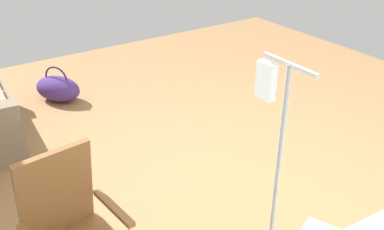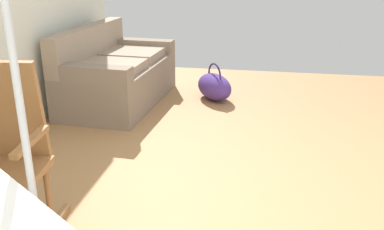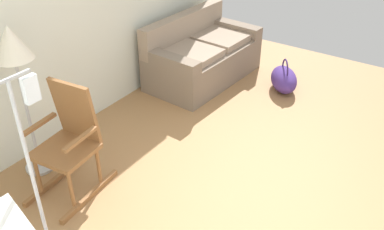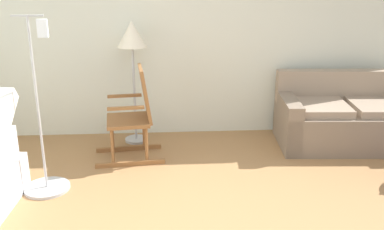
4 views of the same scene
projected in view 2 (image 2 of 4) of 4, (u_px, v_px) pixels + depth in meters
ground_plane at (281, 204)px, 2.90m from camera, size 7.20×7.20×0.00m
couch at (116, 76)px, 4.82m from camera, size 1.65×0.94×0.85m
rocking_chair at (1, 160)px, 2.38m from camera, size 0.81×0.55×1.05m
duffel_bag at (214, 86)px, 4.98m from camera, size 0.64×0.59×0.43m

